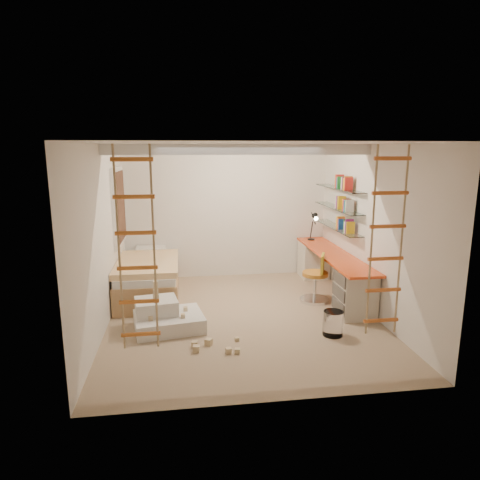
{
  "coord_description": "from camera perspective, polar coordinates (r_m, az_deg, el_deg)",
  "views": [
    {
      "loc": [
        -0.89,
        -6.09,
        2.53
      ],
      "look_at": [
        0.0,
        0.3,
        1.15
      ],
      "focal_mm": 32.0,
      "sensor_mm": 36.0,
      "label": 1
    }
  ],
  "objects": [
    {
      "name": "floor",
      "position": [
        6.65,
        0.36,
        -10.27
      ],
      "size": [
        4.5,
        4.5,
        0.0
      ],
      "primitive_type": "plane",
      "color": "#968360",
      "rests_on": "ground"
    },
    {
      "name": "ceiling_beam",
      "position": [
        6.45,
        0.0,
        11.99
      ],
      "size": [
        4.0,
        0.18,
        0.16
      ],
      "primitive_type": "cube",
      "color": "white",
      "rests_on": "ceiling"
    },
    {
      "name": "window_frame",
      "position": [
        7.73,
        -15.95,
        4.33
      ],
      "size": [
        0.06,
        1.15,
        1.35
      ],
      "primitive_type": "cube",
      "color": "white",
      "rests_on": "wall_left"
    },
    {
      "name": "window_blind",
      "position": [
        7.72,
        -15.65,
        4.34
      ],
      "size": [
        0.02,
        1.0,
        1.2
      ],
      "primitive_type": "cube",
      "color": "#4C2D1E",
      "rests_on": "window_frame"
    },
    {
      "name": "rope_ladder_left",
      "position": [
        4.48,
        -13.62,
        -1.37
      ],
      "size": [
        0.41,
        0.04,
        2.13
      ],
      "primitive_type": null,
      "color": "orange",
      "rests_on": "ceiling"
    },
    {
      "name": "rope_ladder_right",
      "position": [
        4.99,
        18.96,
        -0.34
      ],
      "size": [
        0.41,
        0.04,
        2.13
      ],
      "primitive_type": null,
      "color": "orange",
      "rests_on": "ceiling"
    },
    {
      "name": "waste_bin",
      "position": [
        6.14,
        12.31,
        -10.8
      ],
      "size": [
        0.28,
        0.28,
        0.35
      ],
      "primitive_type": "cylinder",
      "color": "white",
      "rests_on": "floor"
    },
    {
      "name": "desk",
      "position": [
        7.72,
        12.17,
        -4.18
      ],
      "size": [
        0.56,
        2.8,
        0.75
      ],
      "color": "#E94C1B",
      "rests_on": "floor"
    },
    {
      "name": "shelves",
      "position": [
        7.8,
        12.91,
        4.18
      ],
      "size": [
        0.25,
        1.8,
        0.71
      ],
      "color": "white",
      "rests_on": "wall_right"
    },
    {
      "name": "bed",
      "position": [
        7.66,
        -12.05,
        -4.89
      ],
      "size": [
        1.02,
        2.0,
        0.69
      ],
      "color": "#AD7F51",
      "rests_on": "floor"
    },
    {
      "name": "task_lamp",
      "position": [
        8.43,
        9.87,
        2.39
      ],
      "size": [
        0.14,
        0.36,
        0.57
      ],
      "color": "black",
      "rests_on": "desk"
    },
    {
      "name": "swivel_chair",
      "position": [
        7.32,
        10.07,
        -5.8
      ],
      "size": [
        0.64,
        0.64,
        0.83
      ],
      "color": "#B97423",
      "rests_on": "floor"
    },
    {
      "name": "play_platform",
      "position": [
        6.31,
        -9.91,
        -10.12
      ],
      "size": [
        1.06,
        0.89,
        0.42
      ],
      "color": "silver",
      "rests_on": "floor"
    },
    {
      "name": "toy_blocks",
      "position": [
        5.93,
        -6.83,
        -10.82
      ],
      "size": [
        1.22,
        1.08,
        0.69
      ],
      "color": "#CCB284",
      "rests_on": "floor"
    },
    {
      "name": "books",
      "position": [
        7.78,
        12.96,
        5.1
      ],
      "size": [
        0.14,
        0.7,
        0.92
      ],
      "color": "yellow",
      "rests_on": "shelves"
    }
  ]
}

